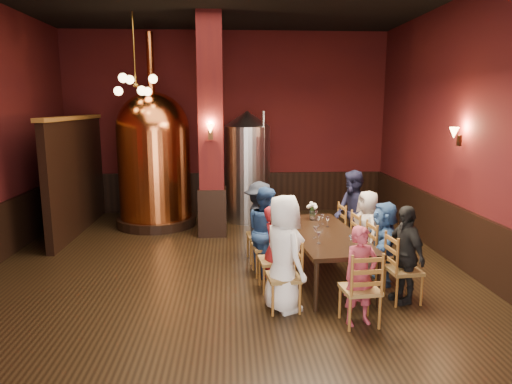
{
  "coord_description": "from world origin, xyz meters",
  "views": [
    {
      "loc": [
        0.09,
        -6.61,
        2.69
      ],
      "look_at": [
        0.47,
        0.2,
        1.4
      ],
      "focal_mm": 32.0,
      "sensor_mm": 36.0,
      "label": 1
    }
  ],
  "objects": [
    {
      "name": "person_3",
      "position": [
        0.58,
        1.08,
        0.7
      ],
      "size": [
        0.55,
        0.93,
        1.41
      ],
      "primitive_type": "imported",
      "rotation": [
        0.0,
        0.0,
        1.54
      ],
      "color": "#1E222D",
      "rests_on": "ground"
    },
    {
      "name": "person_8",
      "position": [
        1.68,
        -1.37,
        0.63
      ],
      "size": [
        0.52,
        0.41,
        1.26
      ],
      "primitive_type": "imported",
      "rotation": [
        0.0,
        0.0,
        6.55
      ],
      "color": "#A53749",
      "rests_on": "ground"
    },
    {
      "name": "person_0",
      "position": [
        0.78,
        -0.91,
        0.78
      ],
      "size": [
        0.76,
        0.9,
        1.56
      ],
      "primitive_type": "imported",
      "rotation": [
        0.0,
        0.0,
        1.98
      ],
      "color": "white",
      "rests_on": "ground"
    },
    {
      "name": "room",
      "position": [
        0.0,
        0.0,
        2.25
      ],
      "size": [
        10.0,
        10.02,
        4.5
      ],
      "color": "black",
      "rests_on": "ground"
    },
    {
      "name": "wine_glass_0",
      "position": [
        1.34,
        -0.12,
        0.83
      ],
      "size": [
        0.07,
        0.07,
        0.17
      ],
      "primitive_type": null,
      "color": "white",
      "rests_on": "dining_table"
    },
    {
      "name": "chair_7",
      "position": [
        2.27,
        1.25,
        0.46
      ],
      "size": [
        0.5,
        0.5,
        0.92
      ],
      "primitive_type": null,
      "rotation": [
        0.0,
        0.0,
        1.67
      ],
      "color": "#9B6327",
      "rests_on": "ground"
    },
    {
      "name": "wine_glass_1",
      "position": [
        1.34,
        -0.41,
        0.83
      ],
      "size": [
        0.07,
        0.07,
        0.17
      ],
      "primitive_type": null,
      "color": "white",
      "rests_on": "dining_table"
    },
    {
      "name": "chair_2",
      "position": [
        0.65,
        0.41,
        0.46
      ],
      "size": [
        0.5,
        0.5,
        0.92
      ],
      "primitive_type": null,
      "rotation": [
        0.0,
        0.0,
        -1.47
      ],
      "color": "#9B6327",
      "rests_on": "ground"
    },
    {
      "name": "chair_3",
      "position": [
        0.58,
        1.08,
        0.46
      ],
      "size": [
        0.5,
        0.5,
        0.92
      ],
      "primitive_type": null,
      "rotation": [
        0.0,
        0.0,
        -1.47
      ],
      "color": "#9B6327",
      "rests_on": "ground"
    },
    {
      "name": "person_2",
      "position": [
        0.65,
        0.41,
        0.72
      ],
      "size": [
        0.56,
        0.77,
        1.44
      ],
      "primitive_type": "imported",
      "rotation": [
        0.0,
        0.0,
        1.92
      ],
      "color": "navy",
      "rests_on": "ground"
    },
    {
      "name": "sconce_column",
      "position": [
        -0.3,
        2.5,
        2.2
      ],
      "size": [
        0.2,
        0.2,
        0.36
      ],
      "primitive_type": null,
      "rotation": [
        0.0,
        0.0,
        3.14
      ],
      "color": "black",
      "rests_on": "column"
    },
    {
      "name": "dining_table",
      "position": [
        1.53,
        0.17,
        0.69
      ],
      "size": [
        1.23,
        2.49,
        0.75
      ],
      "rotation": [
        0.0,
        0.0,
        0.1
      ],
      "color": "black",
      "rests_on": "ground"
    },
    {
      "name": "chair_5",
      "position": [
        2.4,
        -0.08,
        0.46
      ],
      "size": [
        0.5,
        0.5,
        0.92
      ],
      "primitive_type": null,
      "rotation": [
        0.0,
        0.0,
        1.67
      ],
      "color": "#9B6327",
      "rests_on": "ground"
    },
    {
      "name": "person_1",
      "position": [
        0.71,
        -0.24,
        0.63
      ],
      "size": [
        0.38,
        0.51,
        1.27
      ],
      "primitive_type": "imported",
      "rotation": [
        0.0,
        0.0,
        1.4
      ],
      "color": "maroon",
      "rests_on": "ground"
    },
    {
      "name": "person_4",
      "position": [
        2.47,
        -0.74,
        0.68
      ],
      "size": [
        0.5,
        0.86,
        1.37
      ],
      "primitive_type": "imported",
      "rotation": [
        0.0,
        0.0,
        4.94
      ],
      "color": "black",
      "rests_on": "ground"
    },
    {
      "name": "chair_4",
      "position": [
        2.47,
        -0.74,
        0.46
      ],
      "size": [
        0.5,
        0.5,
        0.92
      ],
      "primitive_type": null,
      "rotation": [
        0.0,
        0.0,
        1.67
      ],
      "color": "#9B6327",
      "rests_on": "ground"
    },
    {
      "name": "rose_vase",
      "position": [
        1.49,
        0.95,
        0.96
      ],
      "size": [
        0.19,
        0.19,
        0.32
      ],
      "color": "white",
      "rests_on": "dining_table"
    },
    {
      "name": "wainscot_back",
      "position": [
        0.0,
        4.96,
        0.5
      ],
      "size": [
        7.9,
        0.08,
        1.0
      ],
      "primitive_type": "cube",
      "color": "black",
      "rests_on": "ground"
    },
    {
      "name": "sconce_wall",
      "position": [
        3.9,
        0.8,
        2.2
      ],
      "size": [
        0.2,
        0.2,
        0.36
      ],
      "primitive_type": null,
      "rotation": [
        0.0,
        0.0,
        1.57
      ],
      "color": "black",
      "rests_on": "room"
    },
    {
      "name": "column",
      "position": [
        -0.3,
        2.8,
        2.25
      ],
      "size": [
        0.58,
        0.58,
        4.5
      ],
      "primitive_type": "cube",
      "color": "#48110F",
      "rests_on": "ground"
    },
    {
      "name": "chair_0",
      "position": [
        0.78,
        -0.91,
        0.46
      ],
      "size": [
        0.5,
        0.5,
        0.92
      ],
      "primitive_type": null,
      "rotation": [
        0.0,
        0.0,
        -1.47
      ],
      "color": "#9B6327",
      "rests_on": "ground"
    },
    {
      "name": "wine_glass_2",
      "position": [
        1.6,
        0.67,
        0.83
      ],
      "size": [
        0.07,
        0.07,
        0.17
      ],
      "primitive_type": null,
      "color": "white",
      "rests_on": "dining_table"
    },
    {
      "name": "pendant_cluster",
      "position": [
        -1.8,
        2.9,
        3.1
      ],
      "size": [
        0.9,
        0.9,
        1.7
      ],
      "primitive_type": null,
      "color": "#A57226",
      "rests_on": "room"
    },
    {
      "name": "person_6",
      "position": [
        2.34,
        0.58,
        0.66
      ],
      "size": [
        0.51,
        0.7,
        1.32
      ],
      "primitive_type": "imported",
      "rotation": [
        0.0,
        0.0,
        4.86
      ],
      "color": "#BAACA4",
      "rests_on": "ground"
    },
    {
      "name": "chair_8",
      "position": [
        1.68,
        -1.37,
        0.46
      ],
      "size": [
        0.5,
        0.5,
        0.92
      ],
      "primitive_type": null,
      "rotation": [
        0.0,
        0.0,
        3.24
      ],
      "color": "#9B6327",
      "rests_on": "ground"
    },
    {
      "name": "wine_glass_5",
      "position": [
        1.75,
        -0.6,
        0.83
      ],
      "size": [
        0.07,
        0.07,
        0.17
      ],
      "primitive_type": null,
      "color": "white",
      "rests_on": "dining_table"
    },
    {
      "name": "wainscot_right",
      "position": [
        3.96,
        0.0,
        0.5
      ],
      "size": [
        0.08,
        9.9,
        1.0
      ],
      "primitive_type": "cube",
      "color": "black",
      "rests_on": "ground"
    },
    {
      "name": "wine_glass_3",
      "position": [
        1.66,
        0.49,
        0.83
      ],
      "size": [
        0.07,
        0.07,
        0.17
      ],
      "primitive_type": null,
      "color": "white",
      "rests_on": "dining_table"
    },
    {
      "name": "wine_glass_6",
      "position": [
        1.55,
        0.93,
        0.83
      ],
      "size": [
        0.07,
        0.07,
        0.17
      ],
      "primitive_type": null,
      "color": "white",
      "rests_on": "dining_table"
    },
    {
      "name": "person_5",
      "position": [
        2.4,
        -0.08,
        0.64
      ],
      "size": [
        0.62,
        1.24,
        1.28
      ],
      "primitive_type": "imported",
      "rotation": [
        0.0,
        0.0,
        4.5
      ],
      "color": "#2C4E86",
      "rests_on": "ground"
    },
    {
      "name": "steel_vessel",
      "position": [
        0.48,
        4.0,
        1.29
      ],
      "size": [
        1.3,
        1.3,
        2.58
      ],
      "rotation": [
        0.0,
        0.0,
        -0.26
      ],
      "color": "#B2B2B7",
      "rests_on": "ground"
    },
    {
      "name": "partition",
      "position": [
        -3.2,
        3.2,
        1.2
      ],
      "size": [
        0.22,
        3.5,
        2.4
      ],
      "primitive_type": "cube",
      "color": "black",
      "rests_on": "ground"
    },
    {
      "name": "chair_1",
      "position": [
        0.71,
        -0.24,
        0.46
      ],
      "size": [
        0.5,
        0.5,
        0.92
      ],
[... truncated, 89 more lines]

